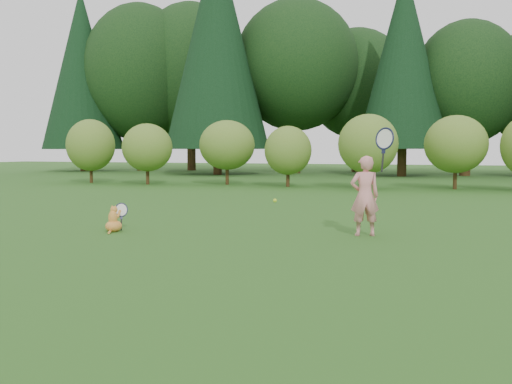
% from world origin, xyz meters
% --- Properties ---
extents(ground, '(100.00, 100.00, 0.00)m').
position_xyz_m(ground, '(0.00, 0.00, 0.00)').
color(ground, '#245517').
rests_on(ground, ground).
extents(shrub_row, '(28.00, 3.00, 2.80)m').
position_xyz_m(shrub_row, '(0.00, 13.00, 1.40)').
color(shrub_row, olive).
rests_on(shrub_row, ground).
extents(woodland_backdrop, '(48.00, 10.00, 15.00)m').
position_xyz_m(woodland_backdrop, '(0.00, 23.00, 7.50)').
color(woodland_backdrop, black).
rests_on(woodland_backdrop, ground).
extents(child, '(0.79, 0.53, 1.99)m').
position_xyz_m(child, '(2.05, 1.04, 0.70)').
color(child, pink).
rests_on(child, ground).
extents(cat, '(0.36, 0.69, 0.62)m').
position_xyz_m(cat, '(-2.16, 0.00, 0.24)').
color(cat, '#C76D26').
rests_on(cat, ground).
extents(tennis_ball, '(0.06, 0.06, 0.06)m').
position_xyz_m(tennis_ball, '(0.67, 0.43, 0.60)').
color(tennis_ball, '#B9C317').
rests_on(tennis_ball, ground).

